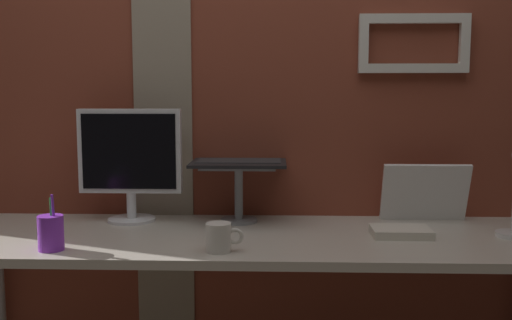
# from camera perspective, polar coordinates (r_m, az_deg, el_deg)

# --- Properties ---
(brick_wall_back) EXTENTS (3.46, 0.16, 2.42)m
(brick_wall_back) POSITION_cam_1_polar(r_m,az_deg,el_deg) (2.33, -3.02, 6.15)
(brick_wall_back) COLOR brown
(brick_wall_back) RESTS_ON ground_plane
(desk) EXTENTS (2.22, 0.64, 0.74)m
(desk) POSITION_cam_1_polar(r_m,az_deg,el_deg) (2.02, -0.10, -9.31)
(desk) COLOR beige
(desk) RESTS_ON ground_plane
(monitor) EXTENTS (0.39, 0.18, 0.43)m
(monitor) POSITION_cam_1_polar(r_m,az_deg,el_deg) (2.22, -12.42, 0.26)
(monitor) COLOR white
(monitor) RESTS_ON desk
(laptop_stand) EXTENTS (0.28, 0.22, 0.22)m
(laptop_stand) POSITION_cam_1_polar(r_m,az_deg,el_deg) (2.17, -1.73, -2.35)
(laptop_stand) COLOR gray
(laptop_stand) RESTS_ON desk
(laptop) EXTENTS (0.36, 0.29, 0.22)m
(laptop) POSITION_cam_1_polar(r_m,az_deg,el_deg) (2.22, -1.64, 1.13)
(laptop) COLOR black
(laptop) RESTS_ON laptop_stand
(whiteboard_panel) EXTENTS (0.33, 0.09, 0.23)m
(whiteboard_panel) POSITION_cam_1_polar(r_m,az_deg,el_deg) (2.28, 16.46, -3.14)
(whiteboard_panel) COLOR white
(whiteboard_panel) RESTS_ON desk
(pen_cup) EXTENTS (0.08, 0.08, 0.18)m
(pen_cup) POSITION_cam_1_polar(r_m,az_deg,el_deg) (1.91, -19.74, -6.82)
(pen_cup) COLOR purple
(pen_cup) RESTS_ON desk
(coffee_mug) EXTENTS (0.12, 0.08, 0.09)m
(coffee_mug) POSITION_cam_1_polar(r_m,az_deg,el_deg) (1.79, -3.66, -7.69)
(coffee_mug) COLOR silver
(coffee_mug) RESTS_ON desk
(paper_clutter_stack) EXTENTS (0.20, 0.14, 0.03)m
(paper_clutter_stack) POSITION_cam_1_polar(r_m,az_deg,el_deg) (2.05, 14.21, -6.95)
(paper_clutter_stack) COLOR silver
(paper_clutter_stack) RESTS_ON desk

